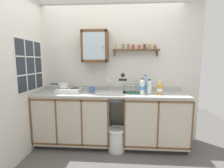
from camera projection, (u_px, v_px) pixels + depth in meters
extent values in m
plane|color=#565451|center=(109.00, 155.00, 2.66)|extent=(5.62, 5.62, 0.00)
cube|color=silver|center=(112.00, 72.00, 3.11)|extent=(3.22, 0.05, 2.60)
cube|color=white|center=(112.00, 1.00, 2.91)|extent=(3.22, 0.02, 0.05)
cube|color=silver|center=(11.00, 76.00, 2.28)|extent=(0.05, 3.41, 2.60)
cube|color=black|center=(75.00, 141.00, 3.05)|extent=(1.25, 0.52, 0.08)
cube|color=beige|center=(74.00, 117.00, 2.96)|extent=(1.27, 0.58, 0.84)
cube|color=brown|center=(68.00, 100.00, 2.61)|extent=(1.27, 0.01, 0.03)
cube|color=brown|center=(70.00, 145.00, 2.72)|extent=(1.27, 0.01, 0.03)
cube|color=brown|center=(31.00, 122.00, 2.71)|extent=(0.02, 0.01, 0.78)
cube|color=brown|center=(56.00, 123.00, 2.68)|extent=(0.02, 0.01, 0.78)
cube|color=brown|center=(82.00, 124.00, 2.65)|extent=(0.02, 0.01, 0.78)
cube|color=brown|center=(108.00, 124.00, 2.62)|extent=(0.02, 0.01, 0.78)
cube|color=black|center=(153.00, 143.00, 2.95)|extent=(1.02, 0.52, 0.08)
cube|color=beige|center=(155.00, 119.00, 2.85)|extent=(1.04, 0.58, 0.84)
cube|color=brown|center=(159.00, 102.00, 2.51)|extent=(1.04, 0.01, 0.03)
cube|color=brown|center=(157.00, 148.00, 2.62)|extent=(1.04, 0.01, 0.03)
cube|color=brown|center=(125.00, 125.00, 2.60)|extent=(0.02, 0.01, 0.78)
cube|color=brown|center=(158.00, 126.00, 2.57)|extent=(0.02, 0.01, 0.78)
cube|color=brown|center=(193.00, 127.00, 2.53)|extent=(0.02, 0.01, 0.78)
cube|color=#B2B2AD|center=(110.00, 94.00, 2.85)|extent=(2.58, 0.61, 0.03)
cube|color=#B2B2AD|center=(112.00, 88.00, 3.12)|extent=(2.58, 0.02, 0.08)
cube|color=silver|center=(111.00, 92.00, 2.86)|extent=(0.50, 0.40, 0.01)
cube|color=slate|center=(111.00, 100.00, 2.88)|extent=(0.42, 0.32, 0.01)
cube|color=slate|center=(112.00, 94.00, 3.04)|extent=(0.42, 0.01, 0.13)
cube|color=slate|center=(110.00, 99.00, 2.71)|extent=(0.42, 0.01, 0.13)
cylinder|color=#4C4C51|center=(111.00, 100.00, 2.88)|extent=(0.04, 0.04, 0.01)
cylinder|color=silver|center=(110.00, 90.00, 3.08)|extent=(0.05, 0.05, 0.02)
cylinder|color=silver|center=(110.00, 84.00, 3.07)|extent=(0.02, 0.02, 0.21)
torus|color=silver|center=(110.00, 78.00, 2.99)|extent=(0.15, 0.02, 0.15)
cylinder|color=silver|center=(114.00, 88.00, 3.07)|extent=(0.02, 0.02, 0.06)
cube|color=silver|center=(69.00, 91.00, 2.88)|extent=(0.41, 0.30, 0.07)
cylinder|color=#2D2D2D|center=(64.00, 88.00, 2.90)|extent=(0.16, 0.16, 0.01)
cylinder|color=#2D2D2D|center=(75.00, 88.00, 2.89)|extent=(0.16, 0.16, 0.01)
cylinder|color=black|center=(61.00, 92.00, 2.76)|extent=(0.03, 0.02, 0.03)
cylinder|color=black|center=(72.00, 92.00, 2.74)|extent=(0.03, 0.02, 0.03)
cylinder|color=silver|center=(64.00, 86.00, 2.90)|extent=(0.18, 0.18, 0.08)
torus|color=silver|center=(64.00, 84.00, 2.89)|extent=(0.19, 0.19, 0.01)
cylinder|color=black|center=(55.00, 84.00, 2.92)|extent=(0.16, 0.03, 0.02)
cylinder|color=#8CB7E0|center=(145.00, 85.00, 2.89)|extent=(0.08, 0.08, 0.26)
cone|color=#8CB7E0|center=(146.00, 77.00, 2.87)|extent=(0.08, 0.08, 0.04)
cylinder|color=#2D59B2|center=(146.00, 75.00, 2.87)|extent=(0.04, 0.04, 0.02)
cylinder|color=#3F8CCC|center=(145.00, 86.00, 2.89)|extent=(0.08, 0.08, 0.07)
cylinder|color=gold|center=(160.00, 89.00, 2.71)|extent=(0.08, 0.08, 0.18)
cone|color=gold|center=(160.00, 83.00, 2.69)|extent=(0.08, 0.08, 0.04)
cylinder|color=white|center=(160.00, 81.00, 2.69)|extent=(0.04, 0.04, 0.02)
cylinder|color=white|center=(160.00, 90.00, 2.71)|extent=(0.09, 0.09, 0.05)
cylinder|color=silver|center=(149.00, 88.00, 2.73)|extent=(0.07, 0.07, 0.21)
cone|color=silver|center=(150.00, 81.00, 2.72)|extent=(0.07, 0.07, 0.03)
cylinder|color=#262626|center=(150.00, 80.00, 2.71)|extent=(0.03, 0.03, 0.02)
cylinder|color=white|center=(149.00, 88.00, 2.73)|extent=(0.07, 0.07, 0.06)
cylinder|color=white|center=(142.00, 88.00, 2.72)|extent=(0.07, 0.07, 0.22)
cone|color=white|center=(142.00, 80.00, 2.70)|extent=(0.07, 0.07, 0.03)
cylinder|color=red|center=(142.00, 79.00, 2.70)|extent=(0.03, 0.03, 0.02)
cylinder|color=#3F8CCC|center=(142.00, 88.00, 2.72)|extent=(0.08, 0.08, 0.06)
cube|color=#26664C|center=(133.00, 93.00, 2.85)|extent=(0.35, 0.24, 0.01)
cylinder|color=#4C4F54|center=(124.00, 90.00, 2.74)|extent=(0.01, 0.01, 0.12)
cylinder|color=#4C4F54|center=(143.00, 90.00, 2.72)|extent=(0.01, 0.01, 0.12)
cylinder|color=#4C4F54|center=(124.00, 88.00, 2.96)|extent=(0.01, 0.01, 0.12)
cylinder|color=#4C4F54|center=(142.00, 88.00, 2.94)|extent=(0.01, 0.01, 0.12)
cylinder|color=#4C4F54|center=(133.00, 87.00, 2.72)|extent=(0.32, 0.01, 0.01)
cylinder|color=#4C4F54|center=(133.00, 85.00, 2.94)|extent=(0.32, 0.01, 0.01)
cylinder|color=white|center=(128.00, 88.00, 2.84)|extent=(0.01, 0.14, 0.14)
cylinder|color=white|center=(132.00, 88.00, 2.84)|extent=(0.01, 0.15, 0.15)
cylinder|color=#3F6699|center=(92.00, 89.00, 2.89)|extent=(0.09, 0.09, 0.11)
torus|color=#3F6699|center=(94.00, 89.00, 2.93)|extent=(0.05, 0.07, 0.07)
cube|color=brown|center=(95.00, 47.00, 2.91)|extent=(0.46, 0.26, 0.56)
cube|color=silver|center=(94.00, 46.00, 2.78)|extent=(0.38, 0.01, 0.46)
cube|color=brown|center=(82.00, 46.00, 2.80)|extent=(0.04, 0.01, 0.53)
cube|color=brown|center=(106.00, 46.00, 2.77)|extent=(0.04, 0.01, 0.53)
cube|color=brown|center=(94.00, 31.00, 2.75)|extent=(0.43, 0.01, 0.04)
cube|color=brown|center=(94.00, 61.00, 2.82)|extent=(0.43, 0.01, 0.04)
sphere|color=olive|center=(103.00, 47.00, 2.76)|extent=(0.02, 0.02, 0.02)
cube|color=brown|center=(136.00, 50.00, 2.93)|extent=(0.83, 0.14, 0.02)
cube|color=brown|center=(115.00, 54.00, 3.02)|extent=(0.02, 0.03, 0.10)
cube|color=brown|center=(157.00, 54.00, 2.96)|extent=(0.02, 0.03, 0.10)
cylinder|color=silver|center=(118.00, 47.00, 2.95)|extent=(0.04, 0.04, 0.08)
cylinder|color=white|center=(118.00, 44.00, 2.94)|extent=(0.04, 0.04, 0.02)
cylinder|color=#598C3F|center=(123.00, 47.00, 2.93)|extent=(0.04, 0.04, 0.08)
cylinder|color=red|center=(123.00, 44.00, 2.93)|extent=(0.04, 0.04, 0.02)
cylinder|color=#CC4C33|center=(128.00, 47.00, 2.92)|extent=(0.04, 0.04, 0.08)
cylinder|color=#33723F|center=(128.00, 44.00, 2.91)|extent=(0.04, 0.04, 0.02)
cylinder|color=brown|center=(133.00, 47.00, 2.93)|extent=(0.04, 0.04, 0.08)
cylinder|color=white|center=(133.00, 44.00, 2.92)|extent=(0.05, 0.05, 0.02)
cylinder|color=#CC4C33|center=(139.00, 48.00, 2.91)|extent=(0.05, 0.05, 0.06)
cylinder|color=red|center=(139.00, 45.00, 2.91)|extent=(0.05, 0.05, 0.02)
cylinder|color=#4C3326|center=(145.00, 47.00, 2.90)|extent=(0.04, 0.04, 0.09)
cylinder|color=white|center=(145.00, 44.00, 2.90)|extent=(0.04, 0.04, 0.02)
cylinder|color=tan|center=(149.00, 47.00, 2.92)|extent=(0.04, 0.04, 0.08)
cylinder|color=yellow|center=(149.00, 44.00, 2.91)|extent=(0.05, 0.05, 0.02)
cylinder|color=brown|center=(155.00, 47.00, 2.90)|extent=(0.04, 0.04, 0.07)
cylinder|color=white|center=(155.00, 44.00, 2.89)|extent=(0.04, 0.04, 0.02)
cube|color=silver|center=(123.00, 77.00, 3.08)|extent=(0.18, 0.01, 0.24)
cube|color=#262626|center=(123.00, 80.00, 3.08)|extent=(0.15, 0.00, 0.04)
cylinder|color=#262626|center=(123.00, 75.00, 3.07)|extent=(0.08, 0.00, 0.08)
cube|color=#262D38|center=(30.00, 66.00, 2.68)|extent=(0.01, 0.71, 0.80)
cube|color=white|center=(30.00, 66.00, 2.68)|extent=(0.02, 0.76, 0.84)
cube|color=white|center=(26.00, 66.00, 2.56)|extent=(0.01, 0.02, 0.80)
cube|color=white|center=(35.00, 65.00, 2.81)|extent=(0.01, 0.02, 0.80)
cube|color=white|center=(31.00, 74.00, 2.70)|extent=(0.01, 0.71, 0.02)
cube|color=white|center=(30.00, 57.00, 2.66)|extent=(0.01, 0.71, 0.02)
cylinder|color=silver|center=(116.00, 140.00, 2.77)|extent=(0.29, 0.29, 0.37)
torus|color=white|center=(116.00, 129.00, 2.74)|extent=(0.32, 0.32, 0.03)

